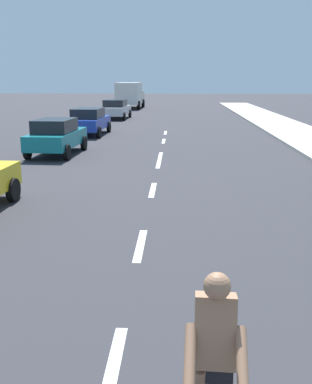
{
  "coord_description": "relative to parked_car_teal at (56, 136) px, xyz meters",
  "views": [
    {
      "loc": [
        0.72,
        2.45,
        3.29
      ],
      "look_at": [
        0.31,
        10.96,
        1.1
      ],
      "focal_mm": 41.56,
      "sensor_mm": 36.0,
      "label": 1
    }
  ],
  "objects": [
    {
      "name": "ground_plane",
      "position": [
        4.58,
        -1.71,
        -0.84
      ],
      "size": [
        160.0,
        160.0,
        0.0
      ],
      "primitive_type": "plane",
      "color": "#2D2D33"
    },
    {
      "name": "lane_stripe_2",
      "position": [
        4.58,
        -14.82,
        -0.83
      ],
      "size": [
        0.16,
        1.8,
        0.01
      ],
      "primitive_type": "cube",
      "color": "white",
      "rests_on": "ground"
    },
    {
      "name": "lane_stripe_3",
      "position": [
        4.58,
        -10.83,
        -0.83
      ],
      "size": [
        0.16,
        1.8,
        0.01
      ],
      "primitive_type": "cube",
      "color": "white",
      "rests_on": "ground"
    },
    {
      "name": "lane_stripe_4",
      "position": [
        4.58,
        -6.23,
        -0.83
      ],
      "size": [
        0.16,
        1.8,
        0.01
      ],
      "primitive_type": "cube",
      "color": "white",
      "rests_on": "ground"
    },
    {
      "name": "lane_stripe_5",
      "position": [
        4.58,
        -2.04,
        -0.83
      ],
      "size": [
        0.16,
        1.8,
        0.01
      ],
      "primitive_type": "cube",
      "color": "white",
      "rests_on": "ground"
    },
    {
      "name": "lane_stripe_6",
      "position": [
        4.58,
        -0.18,
        -0.83
      ],
      "size": [
        0.16,
        1.8,
        0.01
      ],
      "primitive_type": "cube",
      "color": "white",
      "rests_on": "ground"
    },
    {
      "name": "lane_stripe_7",
      "position": [
        4.58,
        4.49,
        -0.83
      ],
      "size": [
        0.16,
        1.8,
        0.01
      ],
      "primitive_type": "cube",
      "color": "white",
      "rests_on": "ground"
    },
    {
      "name": "lane_stripe_8",
      "position": [
        4.58,
        8.27,
        -0.83
      ],
      "size": [
        0.16,
        1.8,
        0.01
      ],
      "primitive_type": "cube",
      "color": "white",
      "rests_on": "ground"
    },
    {
      "name": "parked_car_teal",
      "position": [
        0.0,
        0.0,
        0.0
      ],
      "size": [
        2.04,
        4.1,
        1.57
      ],
      "rotation": [
        0.0,
        0.0,
        -0.05
      ],
      "color": "#14727A",
      "rests_on": "ground"
    },
    {
      "name": "parked_car_blue",
      "position": [
        0.06,
        7.03,
        0.0
      ],
      "size": [
        2.12,
        4.32,
        1.57
      ],
      "rotation": [
        0.0,
        0.0,
        -0.04
      ],
      "color": "#1E389E",
      "rests_on": "ground"
    },
    {
      "name": "parked_car_silver",
      "position": [
        0.21,
        17.71,
        0.0
      ],
      "size": [
        2.22,
        4.5,
        1.57
      ],
      "rotation": [
        0.0,
        0.0,
        -0.05
      ],
      "color": "#B7BABF",
      "rests_on": "ground"
    },
    {
      "name": "delivery_truck",
      "position": [
        0.02,
        30.81,
        0.67
      ],
      "size": [
        2.91,
        6.35,
        2.8
      ],
      "rotation": [
        0.0,
        0.0,
        -0.05
      ],
      "color": "beige",
      "rests_on": "ground"
    }
  ]
}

